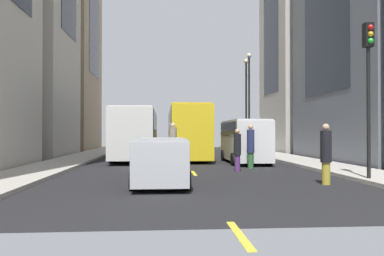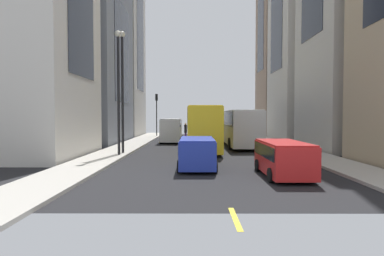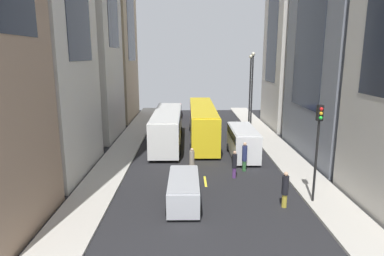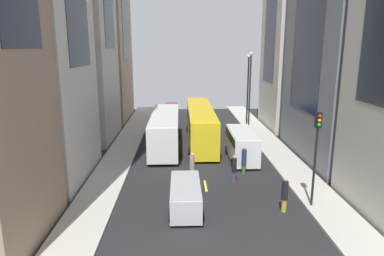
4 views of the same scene
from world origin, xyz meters
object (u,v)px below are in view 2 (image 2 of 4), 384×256
object	(u,v)px
car_red_0	(283,156)
car_blue_1	(197,151)
pedestrian_crossing_near	(210,129)
pedestrian_walking_far	(170,128)
streetcar_yellow	(203,124)
traffic_light_near_corner	(157,107)
city_bus_white	(239,125)
car_silver_2	(212,130)
delivery_van_white	(172,128)
pedestrian_crossing_mid	(177,130)
pedestrian_waiting_curb	(186,130)

from	to	relation	value
car_red_0	car_blue_1	bearing A→B (deg)	-28.89
car_red_0	pedestrian_crossing_near	xyz separation A→B (m)	(2.11, -24.89, 0.25)
pedestrian_walking_far	pedestrian_crossing_near	bearing A→B (deg)	84.07
streetcar_yellow	traffic_light_near_corner	world-z (taller)	traffic_light_near_corner
city_bus_white	pedestrian_crossing_near	xyz separation A→B (m)	(2.29, -9.32, -0.79)
city_bus_white	traffic_light_near_corner	size ratio (longest dim) A/B	2.05
car_blue_1	traffic_light_near_corner	distance (m)	27.46
city_bus_white	car_silver_2	world-z (taller)	city_bus_white
car_blue_1	city_bus_white	bearing A→B (deg)	-107.34
car_red_0	traffic_light_near_corner	size ratio (longest dim) A/B	0.75
delivery_van_white	pedestrian_crossing_near	world-z (taller)	delivery_van_white
pedestrian_walking_far	car_red_0	bearing A→B (deg)	48.97
city_bus_white	delivery_van_white	bearing A→B (deg)	-31.37
pedestrian_crossing_mid	traffic_light_near_corner	world-z (taller)	traffic_light_near_corner
delivery_van_white	pedestrian_crossing_mid	size ratio (longest dim) A/B	2.60
city_bus_white	car_silver_2	xyz separation A→B (m)	(1.75, -13.37, -1.04)
car_blue_1	pedestrian_waiting_curb	bearing A→B (deg)	-87.04
car_silver_2	city_bus_white	bearing A→B (deg)	97.46
pedestrian_crossing_near	delivery_van_white	bearing A→B (deg)	8.12
streetcar_yellow	car_blue_1	xyz separation A→B (m)	(0.64, 11.41, -1.16)
streetcar_yellow	city_bus_white	bearing A→B (deg)	-151.02
traffic_light_near_corner	streetcar_yellow	bearing A→B (deg)	111.08
car_red_0	car_silver_2	bearing A→B (deg)	-86.89
city_bus_white	pedestrian_waiting_curb	size ratio (longest dim) A/B	5.86
pedestrian_walking_far	traffic_light_near_corner	size ratio (longest dim) A/B	0.37
city_bus_white	streetcar_yellow	distance (m)	4.04
city_bus_white	pedestrian_crossing_near	distance (m)	9.63
pedestrian_waiting_curb	traffic_light_near_corner	distance (m)	6.68
delivery_van_white	pedestrian_crossing_mid	world-z (taller)	delivery_van_white
pedestrian_walking_far	traffic_light_near_corner	bearing A→B (deg)	-40.10
streetcar_yellow	car_silver_2	world-z (taller)	streetcar_yellow
delivery_van_white	pedestrian_crossing_near	distance (m)	6.86
delivery_van_white	pedestrian_waiting_curb	world-z (taller)	delivery_van_white
car_red_0	pedestrian_crossing_mid	world-z (taller)	pedestrian_crossing_mid
city_bus_white	car_red_0	xyz separation A→B (m)	(0.18, 15.57, -1.04)
pedestrian_crossing_mid	delivery_van_white	bearing A→B (deg)	44.04
pedestrian_waiting_curb	traffic_light_near_corner	bearing A→B (deg)	82.51
car_blue_1	pedestrian_walking_far	distance (m)	27.48
city_bus_white	car_silver_2	size ratio (longest dim) A/B	2.52
pedestrian_walking_far	pedestrian_waiting_curb	bearing A→B (deg)	60.21
car_silver_2	pedestrian_crossing_mid	xyz separation A→B (m)	(4.55, 5.69, 0.22)
pedestrian_waiting_curb	traffic_light_near_corner	world-z (taller)	traffic_light_near_corner
car_red_0	pedestrian_crossing_near	bearing A→B (deg)	-85.14
car_blue_1	car_red_0	bearing A→B (deg)	151.11
car_red_0	car_blue_1	size ratio (longest dim) A/B	1.06
streetcar_yellow	car_red_0	bearing A→B (deg)	103.87
streetcar_yellow	pedestrian_waiting_curb	bearing A→B (deg)	-80.78
streetcar_yellow	pedestrian_crossing_mid	bearing A→B (deg)	-74.00
car_silver_2	pedestrian_walking_far	bearing A→B (deg)	-5.11
city_bus_white	streetcar_yellow	bearing A→B (deg)	28.98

